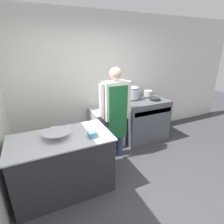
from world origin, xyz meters
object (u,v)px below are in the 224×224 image
stock_pot (132,92)px  saute_pan (155,98)px  mixing_bowl (57,135)px  person_cook (116,109)px  plastic_tub (92,134)px  sauce_pot (148,93)px  stove (143,119)px  fridge_unit (107,127)px

stock_pot → saute_pan: size_ratio=1.26×
mixing_bowl → stock_pot: stock_pot is taller
person_cook → stock_pot: person_cook is taller
person_cook → plastic_tub: 0.92m
mixing_bowl → sauce_pot: bearing=23.9°
sauce_pot → stove: bearing=-146.7°
person_cook → mixing_bowl: bearing=-157.7°
person_cook → stove: bearing=23.6°
fridge_unit → saute_pan: 1.22m
person_cook → plastic_tub: size_ratio=15.89×
stock_pot → sauce_pot: bearing=-0.0°
stove → plastic_tub: bearing=-146.6°
fridge_unit → mixing_bowl: size_ratio=2.11×
saute_pan → sauce_pot: 0.27m
saute_pan → stock_pot: bearing=148.5°
plastic_tub → fridge_unit: bearing=58.4°
plastic_tub → saute_pan: (1.75, 0.89, 0.06)m
fridge_unit → plastic_tub: plastic_tub is taller
saute_pan → person_cook: bearing=-166.6°
stove → sauce_pot: size_ratio=5.14×
mixing_bowl → plastic_tub: size_ratio=3.44×
stock_pot → person_cook: bearing=-142.0°
fridge_unit → mixing_bowl: bearing=-140.1°
person_cook → plastic_tub: person_cook is taller
person_cook → sauce_pot: 1.21m
stock_pot → stove: bearing=-30.3°
stove → mixing_bowl: mixing_bowl is taller
fridge_unit → saute_pan: bearing=-12.8°
mixing_bowl → saute_pan: (2.19, 0.71, 0.05)m
fridge_unit → mixing_bowl: 1.57m
fridge_unit → person_cook: (-0.03, -0.50, 0.58)m
fridge_unit → sauce_pot: 1.23m
plastic_tub → sauce_pot: sauce_pot is taller
stove → sauce_pot: bearing=33.3°
stove → mixing_bowl: (-1.99, -0.84, 0.45)m
stove → fridge_unit: bearing=172.7°
fridge_unit → person_cook: 0.76m
stove → plastic_tub: stove is taller
stove → person_cook: size_ratio=0.58×
stove → person_cook: person_cook is taller
person_cook → fridge_unit: bearing=86.0°
mixing_bowl → sauce_pot: (2.19, 0.97, 0.10)m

